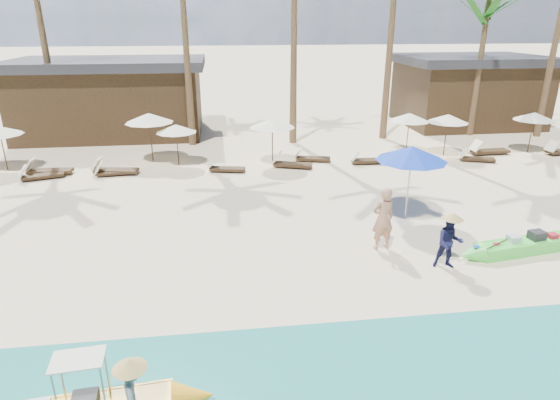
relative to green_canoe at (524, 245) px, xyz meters
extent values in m
plane|color=beige|center=(-6.83, -0.15, -0.21)|extent=(240.00, 240.00, 0.00)
cube|color=#48E646|center=(0.00, 0.00, -0.03)|extent=(3.10, 1.09, 0.36)
cube|color=white|center=(0.00, 0.00, -0.01)|extent=(2.66, 0.85, 0.16)
cube|color=#262628|center=(0.38, 0.06, 0.24)|extent=(0.48, 0.40, 0.34)
cube|color=silver|center=(-0.39, -0.01, 0.21)|extent=(0.38, 0.34, 0.27)
cube|color=red|center=(0.91, 0.09, 0.18)|extent=(0.32, 0.28, 0.21)
cylinder|color=red|center=(-0.96, -0.10, 0.12)|extent=(0.21, 0.21, 0.09)
cylinder|color=#262628|center=(-1.18, -0.23, 0.11)|extent=(0.19, 0.19, 0.08)
sphere|color=tan|center=(-1.47, -0.23, 0.16)|extent=(0.17, 0.17, 0.17)
cube|color=#EDE8C8|center=(-11.09, -4.86, 1.12)|extent=(0.86, 0.63, 0.03)
imported|color=tan|center=(-4.09, 0.75, 0.75)|extent=(0.77, 0.58, 1.92)
imported|color=#16183E|center=(-2.66, -0.56, 0.54)|extent=(0.84, 0.72, 1.50)
imported|color=gray|center=(-10.27, -5.01, 0.51)|extent=(0.58, 0.78, 1.07)
cylinder|color=#99999E|center=(-2.48, 2.89, 1.02)|extent=(0.05, 0.05, 2.45)
cone|color=#1439C1|center=(-2.48, 2.89, 2.07)|extent=(2.34, 2.34, 0.48)
cylinder|color=#3A2817|center=(-18.33, 10.50, 0.77)|extent=(0.05, 0.05, 1.95)
cube|color=#3A2817|center=(-16.27, 8.92, -0.06)|extent=(1.75, 0.99, 0.12)
cube|color=#EDE8C8|center=(-16.98, 8.71, 0.23)|extent=(0.51, 0.62, 0.49)
cube|color=#3A2817|center=(-16.15, 9.51, -0.04)|extent=(1.88, 0.68, 0.13)
cube|color=#EDE8C8|center=(-16.97, 9.54, 0.28)|extent=(0.44, 0.62, 0.54)
cylinder|color=#3A2817|center=(-11.94, 11.08, 0.92)|extent=(0.06, 0.06, 2.25)
cone|color=#EDE8C8|center=(-11.94, 11.08, 1.89)|extent=(2.25, 2.25, 0.45)
cube|color=#3A2817|center=(-13.28, 9.03, -0.07)|extent=(1.60, 0.67, 0.11)
cube|color=#EDE8C8|center=(-13.96, 8.96, 0.20)|extent=(0.40, 0.54, 0.45)
cube|color=#3A2817|center=(-13.29, 9.19, -0.04)|extent=(1.93, 0.85, 0.13)
cube|color=#EDE8C8|center=(-14.10, 9.30, 0.29)|extent=(0.50, 0.65, 0.54)
cylinder|color=#3A2817|center=(-10.66, 10.30, 0.72)|extent=(0.05, 0.05, 1.86)
cone|color=#EDE8C8|center=(-10.66, 10.30, 1.52)|extent=(1.86, 1.86, 0.37)
cube|color=#3A2817|center=(-8.43, 8.91, -0.07)|extent=(1.62, 0.81, 0.11)
cube|color=#EDE8C8|center=(-9.09, 9.05, 0.20)|extent=(0.44, 0.56, 0.45)
cylinder|color=#3A2817|center=(-6.28, 9.88, 0.84)|extent=(0.05, 0.05, 2.10)
cone|color=#EDE8C8|center=(-6.28, 9.88, 1.75)|extent=(2.10, 2.10, 0.42)
cube|color=#3A2817|center=(-5.42, 9.14, -0.05)|extent=(1.82, 1.09, 0.12)
cube|color=#EDE8C8|center=(-6.15, 9.38, 0.25)|extent=(0.55, 0.66, 0.51)
cube|color=#3A2817|center=(-4.29, 10.05, -0.06)|extent=(1.71, 0.89, 0.11)
cube|color=#EDE8C8|center=(-4.99, 10.21, 0.22)|extent=(0.48, 0.60, 0.48)
cylinder|color=#3A2817|center=(0.67, 10.81, 0.80)|extent=(0.05, 0.05, 2.01)
cone|color=#EDE8C8|center=(0.67, 10.81, 1.66)|extent=(2.01, 2.01, 0.40)
cube|color=#3A2817|center=(-1.68, 9.32, -0.05)|extent=(1.76, 0.63, 0.12)
cube|color=#EDE8C8|center=(-2.45, 9.35, 0.25)|extent=(0.41, 0.58, 0.51)
cube|color=#3A2817|center=(0.15, 9.49, -0.06)|extent=(1.71, 0.69, 0.12)
cube|color=#EDE8C8|center=(-0.58, 9.42, 0.23)|extent=(0.42, 0.57, 0.49)
cylinder|color=#3A2817|center=(2.43, 10.28, 0.79)|extent=(0.05, 0.05, 2.00)
cone|color=#EDE8C8|center=(2.43, 10.28, 1.65)|extent=(2.00, 2.00, 0.40)
cube|color=#3A2817|center=(3.55, 8.99, -0.07)|extent=(1.61, 0.97, 0.11)
cube|color=#EDE8C8|center=(2.91, 9.21, 0.20)|extent=(0.49, 0.58, 0.45)
cylinder|color=#3A2817|center=(7.03, 10.32, 0.78)|extent=(0.05, 0.05, 1.98)
cone|color=#EDE8C8|center=(7.03, 10.32, 1.63)|extent=(1.98, 1.98, 0.40)
cube|color=#3A2817|center=(4.83, 10.12, -0.04)|extent=(1.92, 0.72, 0.13)
cube|color=#EDE8C8|center=(4.00, 10.07, 0.29)|extent=(0.46, 0.63, 0.55)
cube|color=#EDE8C8|center=(7.74, 9.55, 0.27)|extent=(0.50, 0.65, 0.53)
cone|color=brown|center=(-17.28, 14.93, 5.24)|extent=(0.40, 0.40, 10.89)
cone|color=brown|center=(-10.19, 14.12, 4.83)|extent=(0.40, 0.40, 10.08)
cone|color=brown|center=(-4.68, 13.86, 5.42)|extent=(0.40, 0.40, 11.26)
cone|color=brown|center=(0.62, 14.23, 6.37)|extent=(0.40, 0.40, 13.16)
cone|color=brown|center=(6.01, 14.37, 3.83)|extent=(0.40, 0.40, 8.07)
cone|color=brown|center=(9.74, 13.53, 5.11)|extent=(0.40, 0.40, 10.64)
cube|color=#3A2817|center=(-14.83, 17.35, 1.69)|extent=(10.00, 6.00, 3.80)
cube|color=#2D2D33|center=(-14.83, 17.35, 3.84)|extent=(10.80, 6.60, 0.50)
cube|color=#3A2817|center=(7.17, 17.35, 1.69)|extent=(8.00, 6.00, 3.80)
cube|color=#2D2D33|center=(7.17, 17.35, 3.84)|extent=(8.80, 6.60, 0.50)
camera|label=1|loc=(-8.67, -11.23, 6.16)|focal=30.00mm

